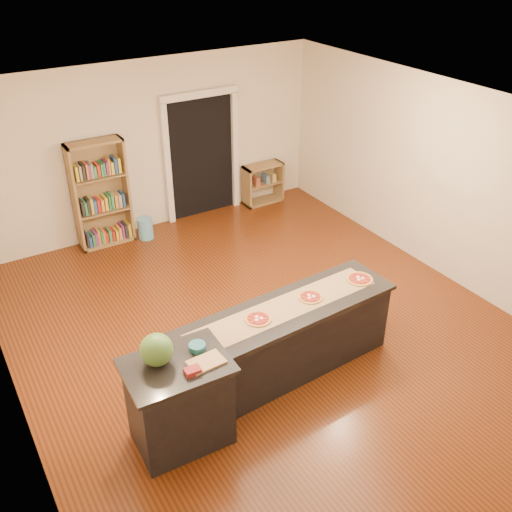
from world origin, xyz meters
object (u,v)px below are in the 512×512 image
side_counter (180,402)px  bookshelf (101,194)px  low_shelf (263,183)px  waste_bin (145,228)px  kitchen_island (284,341)px  watermelon (157,350)px

side_counter → bookshelf: 4.47m
side_counter → low_shelf: size_ratio=1.34×
waste_bin → low_shelf: bearing=4.2°
kitchen_island → watermelon: watermelon is taller
kitchen_island → watermelon: size_ratio=8.55×
kitchen_island → watermelon: bearing=-175.9°
side_counter → watermelon: watermelon is taller
low_shelf → watermelon: 5.82m
low_shelf → watermelon: size_ratio=2.35×
bookshelf → waste_bin: bearing=-17.0°
bookshelf → watermelon: bearing=-101.2°
bookshelf → watermelon: (-0.85, -4.29, 0.28)m
kitchen_island → bookshelf: (-0.74, 4.09, 0.42)m
bookshelf → low_shelf: bearing=-0.1°
low_shelf → kitchen_island: bearing=-119.2°
kitchen_island → bookshelf: bookshelf is taller
waste_bin → watermelon: 4.46m
bookshelf → waste_bin: (0.60, -0.18, -0.69)m
kitchen_island → waste_bin: size_ratio=7.52×
waste_bin → kitchen_island: bearing=-88.0°
bookshelf → low_shelf: size_ratio=2.33×
bookshelf → waste_bin: 0.93m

